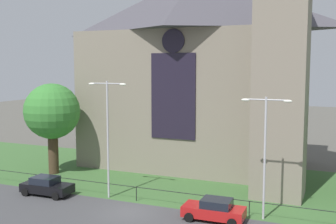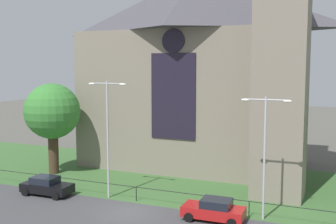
% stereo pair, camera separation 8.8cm
% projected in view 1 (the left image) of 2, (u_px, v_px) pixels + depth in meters
% --- Properties ---
extents(ground, '(160.00, 160.00, 0.00)m').
position_uv_depth(ground, '(179.00, 178.00, 39.21)').
color(ground, '#56544C').
extents(road_asphalt, '(120.00, 8.00, 0.01)m').
position_uv_depth(road_asphalt, '(114.00, 222.00, 28.21)').
color(road_asphalt, '#424244').
rests_on(road_asphalt, ground).
extents(grass_verge, '(120.00, 20.00, 0.01)m').
position_uv_depth(grass_verge, '(171.00, 184.00, 37.37)').
color(grass_verge, '#3D6633').
rests_on(grass_verge, ground).
extents(church_building, '(23.20, 16.20, 26.00)m').
position_uv_depth(church_building, '(200.00, 68.00, 43.11)').
color(church_building, gray).
rests_on(church_building, ground).
extents(iron_railing, '(35.46, 0.07, 1.13)m').
position_uv_depth(iron_railing, '(136.00, 189.00, 32.46)').
color(iron_railing, black).
rests_on(iron_railing, ground).
extents(tree_left_near, '(5.39, 5.39, 8.85)m').
position_uv_depth(tree_left_near, '(52.00, 112.00, 40.38)').
color(tree_left_near, '#423021').
rests_on(tree_left_near, ground).
extents(streetlamp_near, '(3.37, 0.26, 9.34)m').
position_uv_depth(streetlamp_near, '(108.00, 125.00, 32.78)').
color(streetlamp_near, '#B2B2B7').
rests_on(streetlamp_near, ground).
extents(streetlamp_far, '(3.37, 0.26, 8.45)m').
position_uv_depth(streetlamp_far, '(265.00, 142.00, 28.11)').
color(streetlamp_far, '#B2B2B7').
rests_on(streetlamp_far, ground).
extents(parked_car_black, '(4.25, 2.13, 1.51)m').
position_uv_depth(parked_car_black, '(47.00, 186.00, 34.01)').
color(parked_car_black, black).
rests_on(parked_car_black, ground).
extents(parked_car_red, '(4.24, 2.10, 1.51)m').
position_uv_depth(parked_car_red, '(214.00, 210.00, 28.37)').
color(parked_car_red, '#B21919').
rests_on(parked_car_red, ground).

